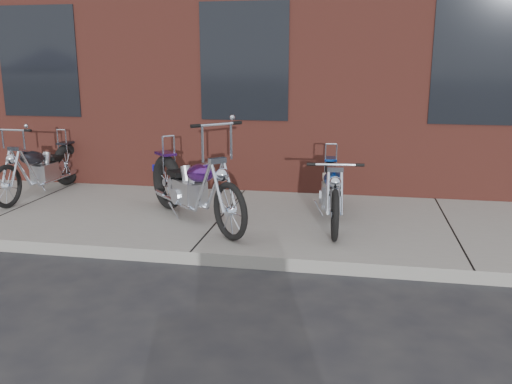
# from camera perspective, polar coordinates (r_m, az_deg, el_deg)

# --- Properties ---
(ground) EXTENTS (120.00, 120.00, 0.00)m
(ground) POSITION_cam_1_polar(r_m,az_deg,el_deg) (6.14, -6.91, -7.63)
(ground) COLOR #212229
(ground) RESTS_ON ground
(sidewalk) EXTENTS (22.00, 3.00, 0.15)m
(sidewalk) POSITION_cam_1_polar(r_m,az_deg,el_deg) (7.48, -3.52, -3.02)
(sidewalk) COLOR gray
(sidewalk) RESTS_ON ground
(chopper_purple) EXTENTS (1.80, 1.80, 1.36)m
(chopper_purple) POSITION_cam_1_polar(r_m,az_deg,el_deg) (7.11, -6.63, 0.30)
(chopper_purple) COLOR black
(chopper_purple) RESTS_ON sidewalk
(chopper_blue) EXTENTS (0.53, 2.16, 0.94)m
(chopper_blue) POSITION_cam_1_polar(r_m,az_deg,el_deg) (7.16, 8.01, -0.05)
(chopper_blue) COLOR black
(chopper_blue) RESTS_ON sidewalk
(chopper_third) EXTENTS (0.54, 2.20, 1.12)m
(chopper_third) POSITION_cam_1_polar(r_m,az_deg,el_deg) (9.17, -21.66, 2.17)
(chopper_third) COLOR black
(chopper_third) RESTS_ON sidewalk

